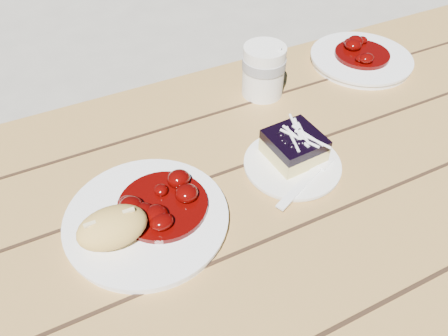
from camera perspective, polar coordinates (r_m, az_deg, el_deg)
name	(u,v)px	position (r m, az deg, el deg)	size (l,w,h in m)	color
picnic_table	(189,281)	(0.83, -4.55, -14.53)	(2.00, 1.55, 0.75)	olive
main_plate	(147,220)	(0.70, -10.04, -6.64)	(0.25, 0.25, 0.02)	white
goulash_stew	(162,199)	(0.69, -8.13, -4.01)	(0.14, 0.14, 0.04)	#4B0302
bread_roll	(112,227)	(0.66, -14.38, -7.53)	(0.10, 0.07, 0.05)	#D9AE53
dessert_plate	(292,165)	(0.79, 8.88, 0.39)	(0.17, 0.17, 0.01)	white
blueberry_cake	(294,146)	(0.78, 9.15, 2.88)	(0.10, 0.10, 0.05)	#EBD980
fork_dessert	(300,186)	(0.74, 9.93, -2.34)	(0.03, 0.16, 0.01)	white
coffee_cup	(264,71)	(0.93, 5.18, 12.51)	(0.09, 0.09, 0.11)	white
second_plate	(361,59)	(1.10, 17.43, 13.38)	(0.23, 0.23, 0.02)	white
second_stew	(364,48)	(1.09, 17.76, 14.67)	(0.13, 0.13, 0.04)	#4B0302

